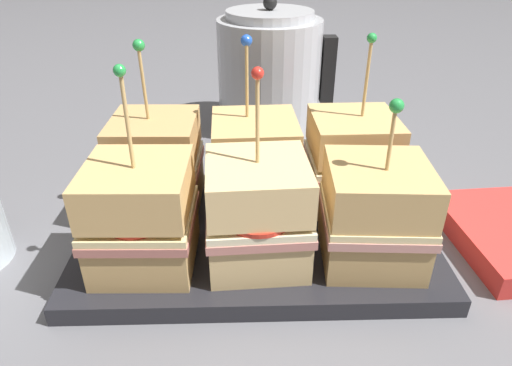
{
  "coord_description": "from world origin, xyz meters",
  "views": [
    {
      "loc": [
        -0.01,
        -0.38,
        0.29
      ],
      "look_at": [
        0.0,
        0.0,
        0.07
      ],
      "focal_mm": 32.0,
      "sensor_mm": 36.0,
      "label": 1
    }
  ],
  "objects_px": {
    "sandwich_back_right": "(351,160)",
    "sandwich_front_right": "(374,214)",
    "sandwich_back_center": "(255,163)",
    "kettle_steel": "(270,72)",
    "sandwich_front_center": "(259,213)",
    "serving_platter": "(256,234)",
    "sandwich_front_left": "(142,216)",
    "sandwich_back_left": "(157,162)"
  },
  "relations": [
    {
      "from": "serving_platter",
      "to": "sandwich_front_center",
      "type": "height_order",
      "value": "sandwich_front_center"
    },
    {
      "from": "sandwich_front_left",
      "to": "kettle_steel",
      "type": "distance_m",
      "value": 0.38
    },
    {
      "from": "sandwich_front_left",
      "to": "sandwich_back_right",
      "type": "xyz_separation_m",
      "value": [
        0.2,
        0.1,
        0.0
      ]
    },
    {
      "from": "serving_platter",
      "to": "sandwich_front_left",
      "type": "xyz_separation_m",
      "value": [
        -0.1,
        -0.05,
        0.06
      ]
    },
    {
      "from": "serving_platter",
      "to": "kettle_steel",
      "type": "bearing_deg",
      "value": 84.53
    },
    {
      "from": "serving_platter",
      "to": "sandwich_front_left",
      "type": "bearing_deg",
      "value": -153.23
    },
    {
      "from": "serving_platter",
      "to": "sandwich_front_center",
      "type": "bearing_deg",
      "value": -88.61
    },
    {
      "from": "sandwich_back_left",
      "to": "sandwich_back_center",
      "type": "height_order",
      "value": "sandwich_back_center"
    },
    {
      "from": "sandwich_back_center",
      "to": "kettle_steel",
      "type": "bearing_deg",
      "value": 83.66
    },
    {
      "from": "serving_platter",
      "to": "sandwich_back_center",
      "type": "bearing_deg",
      "value": 89.46
    },
    {
      "from": "sandwich_back_center",
      "to": "kettle_steel",
      "type": "xyz_separation_m",
      "value": [
        0.03,
        0.26,
        0.02
      ]
    },
    {
      "from": "sandwich_back_center",
      "to": "sandwich_back_right",
      "type": "bearing_deg",
      "value": 2.64
    },
    {
      "from": "sandwich_front_center",
      "to": "sandwich_front_right",
      "type": "distance_m",
      "value": 0.1
    },
    {
      "from": "sandwich_front_center",
      "to": "sandwich_back_right",
      "type": "relative_size",
      "value": 0.98
    },
    {
      "from": "serving_platter",
      "to": "sandwich_back_left",
      "type": "bearing_deg",
      "value": 153.62
    },
    {
      "from": "sandwich_front_right",
      "to": "sandwich_back_center",
      "type": "height_order",
      "value": "sandwich_back_center"
    },
    {
      "from": "kettle_steel",
      "to": "sandwich_back_right",
      "type": "bearing_deg",
      "value": -74.16
    },
    {
      "from": "kettle_steel",
      "to": "sandwich_front_left",
      "type": "bearing_deg",
      "value": -109.89
    },
    {
      "from": "sandwich_front_center",
      "to": "sandwich_back_center",
      "type": "bearing_deg",
      "value": 90.44
    },
    {
      "from": "sandwich_front_left",
      "to": "sandwich_back_left",
      "type": "bearing_deg",
      "value": 91.48
    },
    {
      "from": "sandwich_back_left",
      "to": "serving_platter",
      "type": "bearing_deg",
      "value": -26.38
    },
    {
      "from": "serving_platter",
      "to": "sandwich_front_center",
      "type": "relative_size",
      "value": 1.97
    },
    {
      "from": "serving_platter",
      "to": "sandwich_front_left",
      "type": "relative_size",
      "value": 1.92
    },
    {
      "from": "sandwich_back_right",
      "to": "sandwich_front_right",
      "type": "bearing_deg",
      "value": -89.88
    },
    {
      "from": "sandwich_front_left",
      "to": "sandwich_front_center",
      "type": "bearing_deg",
      "value": 1.6
    },
    {
      "from": "sandwich_front_center",
      "to": "sandwich_back_right",
      "type": "distance_m",
      "value": 0.14
    },
    {
      "from": "sandwich_front_center",
      "to": "kettle_steel",
      "type": "relative_size",
      "value": 0.89
    },
    {
      "from": "sandwich_front_left",
      "to": "sandwich_back_left",
      "type": "distance_m",
      "value": 0.1
    },
    {
      "from": "sandwich_front_center",
      "to": "sandwich_front_right",
      "type": "bearing_deg",
      "value": -0.84
    },
    {
      "from": "sandwich_back_left",
      "to": "kettle_steel",
      "type": "xyz_separation_m",
      "value": [
        0.13,
        0.26,
        0.02
      ]
    },
    {
      "from": "sandwich_front_left",
      "to": "sandwich_front_right",
      "type": "height_order",
      "value": "sandwich_front_left"
    },
    {
      "from": "sandwich_front_left",
      "to": "sandwich_back_right",
      "type": "relative_size",
      "value": 1.01
    },
    {
      "from": "sandwich_back_center",
      "to": "sandwich_back_right",
      "type": "relative_size",
      "value": 1.0
    },
    {
      "from": "kettle_steel",
      "to": "sandwich_front_center",
      "type": "bearing_deg",
      "value": -94.56
    },
    {
      "from": "sandwich_front_left",
      "to": "sandwich_front_center",
      "type": "distance_m",
      "value": 0.1
    },
    {
      "from": "sandwich_front_right",
      "to": "sandwich_back_right",
      "type": "distance_m",
      "value": 0.1
    },
    {
      "from": "sandwich_front_right",
      "to": "sandwich_back_left",
      "type": "xyz_separation_m",
      "value": [
        -0.2,
        0.1,
        0.0
      ]
    },
    {
      "from": "sandwich_back_center",
      "to": "sandwich_back_right",
      "type": "distance_m",
      "value": 0.1
    },
    {
      "from": "sandwich_back_center",
      "to": "sandwich_front_right",
      "type": "bearing_deg",
      "value": -43.04
    },
    {
      "from": "serving_platter",
      "to": "sandwich_back_left",
      "type": "xyz_separation_m",
      "value": [
        -0.1,
        0.05,
        0.06
      ]
    },
    {
      "from": "sandwich_back_right",
      "to": "kettle_steel",
      "type": "relative_size",
      "value": 0.91
    },
    {
      "from": "sandwich_front_left",
      "to": "sandwich_front_right",
      "type": "distance_m",
      "value": 0.2
    }
  ]
}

